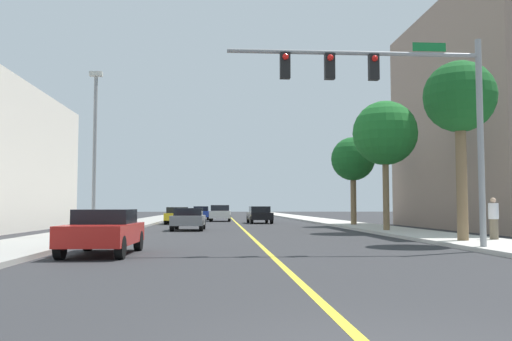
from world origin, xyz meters
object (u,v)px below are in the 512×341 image
at_px(palm_far, 353,160).
at_px(car_red, 103,231).
at_px(palm_near, 460,100).
at_px(car_blue, 201,213).
at_px(car_black, 259,214).
at_px(car_yellow, 177,215).
at_px(street_lamp, 95,143).
at_px(pedestrian, 494,219).
at_px(car_white, 220,213).
at_px(palm_mid, 385,134).
at_px(traffic_signal_mast, 400,93).
at_px(car_gray, 189,219).

xyz_separation_m(palm_far, car_red, (-13.00, -21.48, -4.05)).
relative_size(palm_far, car_red, 1.55).
distance_m(palm_near, car_blue, 39.59).
bearing_deg(car_black, palm_far, -53.89).
distance_m(palm_far, car_yellow, 14.85).
xyz_separation_m(street_lamp, pedestrian, (16.18, -3.67, -3.24)).
xyz_separation_m(palm_far, pedestrian, (1.14, -17.48, -3.80)).
distance_m(car_red, car_yellow, 27.62).
bearing_deg(car_blue, car_white, -70.16).
xyz_separation_m(palm_mid, palm_far, (0.46, 8.99, -0.65)).
relative_size(car_blue, car_yellow, 1.03).
height_order(traffic_signal_mast, car_yellow, traffic_signal_mast).
relative_size(palm_mid, palm_far, 1.14).
relative_size(palm_far, car_gray, 1.61).
xyz_separation_m(traffic_signal_mast, car_black, (-2.35, 28.93, -4.32)).
relative_size(street_lamp, car_black, 1.62).
height_order(palm_mid, car_blue, palm_mid).
relative_size(car_red, car_yellow, 1.03).
bearing_deg(car_blue, car_black, -65.12).
relative_size(palm_near, car_gray, 1.78).
xyz_separation_m(car_black, car_yellow, (-6.77, -1.66, -0.03)).
xyz_separation_m(street_lamp, car_gray, (3.67, 8.50, -3.51)).
bearing_deg(street_lamp, car_red, -75.09).
bearing_deg(car_yellow, traffic_signal_mast, 108.03).
bearing_deg(car_black, pedestrian, -75.99).
distance_m(street_lamp, pedestrian, 16.90).
relative_size(car_black, pedestrian, 2.76).
bearing_deg(car_gray, traffic_signal_mast, -63.06).
bearing_deg(car_red, pedestrian, -162.94).
xyz_separation_m(traffic_signal_mast, pedestrian, (4.91, 3.65, -4.10)).
height_order(car_black, car_yellow, car_black).
bearing_deg(car_white, car_gray, -94.17).
distance_m(car_red, car_black, 30.07).
bearing_deg(palm_mid, car_red, -135.12).
bearing_deg(street_lamp, car_black, 67.59).
distance_m(palm_far, pedestrian, 17.93).
bearing_deg(car_gray, palm_far, 26.35).
xyz_separation_m(car_blue, car_yellow, (-1.48, -13.58, -0.02)).
height_order(car_white, car_gray, car_white).
xyz_separation_m(traffic_signal_mast, palm_far, (3.77, 21.13, -0.31)).
distance_m(palm_far, car_black, 10.70).
relative_size(car_blue, pedestrian, 2.48).
height_order(palm_near, palm_mid, palm_mid).
height_order(palm_far, car_yellow, palm_far).
bearing_deg(palm_near, car_white, 105.89).
height_order(car_white, car_blue, car_white).
bearing_deg(car_white, traffic_signal_mast, -79.24).
bearing_deg(car_red, palm_far, -119.90).
height_order(traffic_signal_mast, street_lamp, street_lamp).
bearing_deg(car_blue, pedestrian, -70.39).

